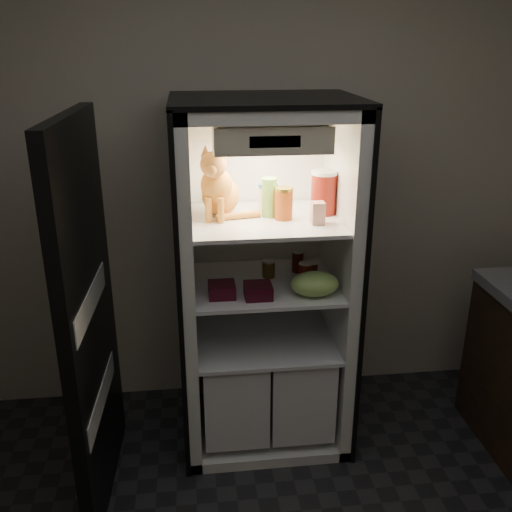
{
  "coord_description": "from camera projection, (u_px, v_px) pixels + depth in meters",
  "views": [
    {
      "loc": [
        -0.37,
        -1.38,
        2.14
      ],
      "look_at": [
        -0.05,
        1.32,
        1.09
      ],
      "focal_mm": 40.0,
      "sensor_mm": 36.0,
      "label": 1
    }
  ],
  "objects": [
    {
      "name": "grape_bag",
      "position": [
        315.0,
        284.0,
        2.8
      ],
      "size": [
        0.24,
        0.17,
        0.12
      ],
      "primitive_type": "ellipsoid",
      "color": "#9AD161",
      "rests_on": "refrigerator"
    },
    {
      "name": "room_shell",
      "position": [
        332.0,
        246.0,
        1.51
      ],
      "size": [
        3.6,
        3.6,
        3.6
      ],
      "color": "white",
      "rests_on": "floor"
    },
    {
      "name": "soda_can_b",
      "position": [
        312.0,
        272.0,
        2.96
      ],
      "size": [
        0.06,
        0.06,
        0.11
      ],
      "color": "black",
      "rests_on": "refrigerator"
    },
    {
      "name": "mayo_tub",
      "position": [
        268.0,
        197.0,
        2.95
      ],
      "size": [
        0.1,
        0.1,
        0.14
      ],
      "color": "white",
      "rests_on": "refrigerator"
    },
    {
      "name": "pepper_jar",
      "position": [
        324.0,
        192.0,
        2.88
      ],
      "size": [
        0.13,
        0.13,
        0.22
      ],
      "color": "maroon",
      "rests_on": "refrigerator"
    },
    {
      "name": "berry_box_right",
      "position": [
        258.0,
        291.0,
        2.79
      ],
      "size": [
        0.13,
        0.13,
        0.07
      ],
      "primitive_type": "cube",
      "color": "#480C1D",
      "rests_on": "refrigerator"
    },
    {
      "name": "cream_carton",
      "position": [
        318.0,
        213.0,
        2.74
      ],
      "size": [
        0.06,
        0.06,
        0.11
      ],
      "primitive_type": "cube",
      "color": "white",
      "rests_on": "refrigerator"
    },
    {
      "name": "refrigerator",
      "position": [
        263.0,
        302.0,
        3.09
      ],
      "size": [
        0.9,
        0.72,
        1.88
      ],
      "color": "white",
      "rests_on": "floor"
    },
    {
      "name": "salsa_jar",
      "position": [
        284.0,
        203.0,
        2.8
      ],
      "size": [
        0.09,
        0.09,
        0.16
      ],
      "color": "#9C190E",
      "rests_on": "refrigerator"
    },
    {
      "name": "soda_can_a",
      "position": [
        298.0,
        261.0,
        3.09
      ],
      "size": [
        0.06,
        0.06,
        0.12
      ],
      "color": "black",
      "rests_on": "refrigerator"
    },
    {
      "name": "berry_box_left",
      "position": [
        222.0,
        290.0,
        2.8
      ],
      "size": [
        0.13,
        0.13,
        0.07
      ],
      "primitive_type": "cube",
      "color": "#480C1D",
      "rests_on": "refrigerator"
    },
    {
      "name": "condiment_jar",
      "position": [
        269.0,
        268.0,
        3.02
      ],
      "size": [
        0.07,
        0.07,
        0.1
      ],
      "color": "brown",
      "rests_on": "refrigerator"
    },
    {
      "name": "parmesan_shaker",
      "position": [
        269.0,
        197.0,
        2.84
      ],
      "size": [
        0.08,
        0.08,
        0.2
      ],
      "color": "green",
      "rests_on": "refrigerator"
    },
    {
      "name": "tabby_cat",
      "position": [
        219.0,
        189.0,
        2.83
      ],
      "size": [
        0.32,
        0.37,
        0.38
      ],
      "rotation": [
        0.0,
        0.0,
        -0.25
      ],
      "color": "orange",
      "rests_on": "refrigerator"
    },
    {
      "name": "fridge_door",
      "position": [
        89.0,
        323.0,
        2.6
      ],
      "size": [
        0.1,
        0.87,
        1.85
      ],
      "rotation": [
        0.0,
        0.0,
        -0.04
      ],
      "color": "black",
      "rests_on": "floor"
    },
    {
      "name": "soda_can_c",
      "position": [
        305.0,
        275.0,
        2.9
      ],
      "size": [
        0.07,
        0.07,
        0.13
      ],
      "color": "black",
      "rests_on": "refrigerator"
    }
  ]
}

